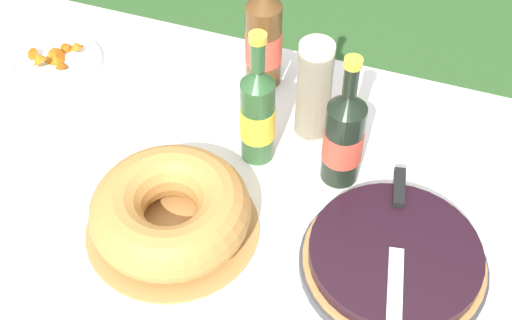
# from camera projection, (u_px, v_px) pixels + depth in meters

# --- Properties ---
(garden_table) EXTENTS (1.71, 1.09, 0.71)m
(garden_table) POSITION_uv_depth(u_px,v_px,m) (234.00, 246.00, 1.41)
(garden_table) COLOR brown
(garden_table) RESTS_ON ground_plane
(tablecloth) EXTENTS (1.72, 1.10, 0.10)m
(tablecloth) POSITION_uv_depth(u_px,v_px,m) (233.00, 232.00, 1.38)
(tablecloth) COLOR white
(tablecloth) RESTS_ON garden_table
(berry_tart) EXTENTS (0.34, 0.34, 0.06)m
(berry_tart) POSITION_uv_depth(u_px,v_px,m) (394.00, 259.00, 1.28)
(berry_tart) COLOR #38383D
(berry_tart) RESTS_ON tablecloth
(serving_knife) EXTENTS (0.09, 0.37, 0.01)m
(serving_knife) POSITION_uv_depth(u_px,v_px,m) (397.00, 235.00, 1.28)
(serving_knife) COLOR silver
(serving_knife) RESTS_ON berry_tart
(bundt_cake) EXTENTS (0.33, 0.33, 0.11)m
(bundt_cake) POSITION_uv_depth(u_px,v_px,m) (170.00, 212.00, 1.32)
(bundt_cake) COLOR #B78447
(bundt_cake) RESTS_ON tablecloth
(cup_stack) EXTENTS (0.07, 0.07, 0.24)m
(cup_stack) POSITION_uv_depth(u_px,v_px,m) (314.00, 92.00, 1.45)
(cup_stack) COLOR beige
(cup_stack) RESTS_ON tablecloth
(cider_bottle_green) EXTENTS (0.07, 0.07, 0.31)m
(cider_bottle_green) POSITION_uv_depth(u_px,v_px,m) (258.00, 113.00, 1.41)
(cider_bottle_green) COLOR #2D562D
(cider_bottle_green) RESTS_ON tablecloth
(cider_bottle_amber) EXTENTS (0.08, 0.08, 0.32)m
(cider_bottle_amber) POSITION_uv_depth(u_px,v_px,m) (264.00, 38.00, 1.56)
(cider_bottle_amber) COLOR brown
(cider_bottle_amber) RESTS_ON tablecloth
(juice_bottle_red) EXTENTS (0.08, 0.08, 0.30)m
(juice_bottle_red) POSITION_uv_depth(u_px,v_px,m) (344.00, 136.00, 1.37)
(juice_bottle_red) COLOR black
(juice_bottle_red) RESTS_ON tablecloth
(snack_plate_left) EXTENTS (0.21, 0.21, 0.06)m
(snack_plate_left) POSITION_uv_depth(u_px,v_px,m) (56.00, 60.00, 1.68)
(snack_plate_left) COLOR white
(snack_plate_left) RESTS_ON tablecloth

